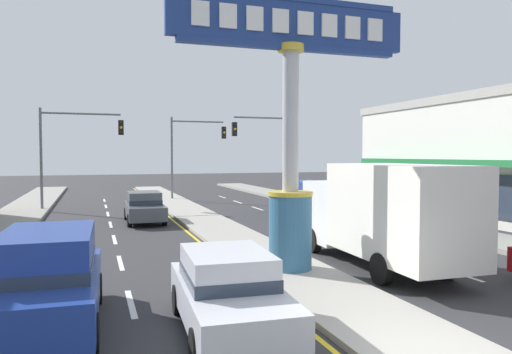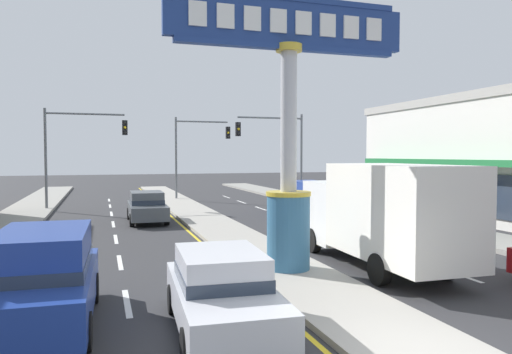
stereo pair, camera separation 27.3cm
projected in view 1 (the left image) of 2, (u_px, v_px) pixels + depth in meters
The scene contains 12 objects.
median_strip at pixel (202, 219), 24.95m from camera, with size 2.46×52.00×0.14m, color #A39E93.
sidewalk_right at pixel (378, 216), 26.00m from camera, with size 2.73×60.00×0.18m, color gray.
lane_markings at pixel (208, 224), 23.67m from camera, with size 9.20×52.00×0.01m.
district_sign at pixel (291, 135), 13.63m from camera, with size 7.01×1.28×7.66m.
traffic_light_left_side at pixel (72, 141), 29.32m from camera, with size 4.86×0.46×6.20m.
traffic_light_right_side at pixel (274, 142), 33.00m from camera, with size 4.86×0.46×6.20m.
traffic_light_median_far at pixel (192, 144), 36.37m from camera, with size 4.20×0.46×6.20m.
suv_near_right_lane at pixel (305, 197), 27.60m from camera, with size 2.01×4.62×1.90m.
box_truck_near_left_lane at pixel (383, 212), 14.35m from camera, with size 2.37×6.95×3.12m.
sedan_mid_left_lane at pixel (228, 290), 9.28m from camera, with size 2.01×4.39×1.53m.
suv_far_left_oncoming at pixel (48, 278), 9.43m from camera, with size 2.09×4.66×1.90m.
sedan_kerb_right at pixel (144, 207), 24.26m from camera, with size 1.87×4.32×1.53m.
Camera 1 is at (-5.31, -6.41, 3.39)m, focal length 33.93 mm.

